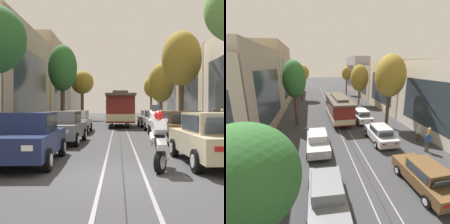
{
  "view_description": "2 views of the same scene",
  "coord_description": "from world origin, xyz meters",
  "views": [
    {
      "loc": [
        -0.13,
        -7.42,
        1.7
      ],
      "look_at": [
        -0.79,
        24.78,
        1.34
      ],
      "focal_mm": 47.54,
      "sensor_mm": 36.0,
      "label": 1
    },
    {
      "loc": [
        -3.4,
        0.34,
        7.02
      ],
      "look_at": [
        0.0,
        21.25,
        1.0
      ],
      "focal_mm": 26.4,
      "sensor_mm": 36.0,
      "label": 2
    }
  ],
  "objects": [
    {
      "name": "parked_car_beige_near_right",
      "position": [
        2.78,
        1.72,
        0.8
      ],
      "size": [
        2.1,
        4.4,
        1.58
      ],
      "color": "#C1B28E",
      "rests_on": "ground"
    },
    {
      "name": "parked_car_white_fourth_right",
      "position": [
        2.81,
        19.95,
        0.8
      ],
      "size": [
        2.13,
        4.42,
        1.58
      ],
      "color": "silver",
      "rests_on": "ground"
    },
    {
      "name": "street_tree_kerb_left_second",
      "position": [
        -5.29,
        20.03,
        5.42
      ],
      "size": [
        2.68,
        2.69,
        7.65
      ],
      "color": "#4C3826",
      "rests_on": "ground"
    },
    {
      "name": "trolley_track_rails",
      "position": [
        0.0,
        25.37,
        0.0
      ],
      "size": [
        1.14,
        62.74,
        0.01
      ],
      "color": "gray",
      "rests_on": "ground"
    },
    {
      "name": "street_tree_kerb_left_mid",
      "position": [
        -5.36,
        35.77,
        5.46
      ],
      "size": [
        3.29,
        3.15,
        7.23
      ],
      "color": "brown",
      "rests_on": "ground"
    },
    {
      "name": "street_tree_kerb_right_second",
      "position": [
        5.19,
        17.57,
        5.86
      ],
      "size": [
        3.3,
        3.48,
        8.22
      ],
      "color": "#4C3826",
      "rests_on": "ground"
    },
    {
      "name": "parked_car_navy_near_left",
      "position": [
        -2.97,
        1.82,
        0.8
      ],
      "size": [
        2.12,
        4.41,
        1.58
      ],
      "color": "#19234C",
      "rests_on": "ground"
    },
    {
      "name": "pedestrian_crossing_far",
      "position": [
        6.53,
        13.46,
        0.91
      ],
      "size": [
        0.55,
        0.36,
        1.61
      ],
      "color": "#4C4233",
      "rests_on": "ground"
    },
    {
      "name": "building_facade_left",
      "position": [
        -10.27,
        27.12,
        4.51
      ],
      "size": [
        5.7,
        54.44,
        10.54
      ],
      "color": "beige",
      "rests_on": "ground"
    },
    {
      "name": "cable_car_trolley",
      "position": [
        -0.0,
        20.89,
        1.66
      ],
      "size": [
        2.75,
        9.17,
        3.28
      ],
      "color": "maroon",
      "rests_on": "ground"
    },
    {
      "name": "parked_car_brown_second_right",
      "position": [
        2.99,
        7.69,
        0.8
      ],
      "size": [
        2.15,
        4.42,
        1.58
      ],
      "color": "brown",
      "rests_on": "ground"
    },
    {
      "name": "street_tree_kerb_right_fourth",
      "position": [
        5.17,
        40.15,
        5.08
      ],
      "size": [
        2.3,
        2.15,
        6.77
      ],
      "color": "brown",
      "rests_on": "ground"
    },
    {
      "name": "parked_car_grey_second_left",
      "position": [
        -2.86,
        7.12,
        0.8
      ],
      "size": [
        2.06,
        4.39,
        1.58
      ],
      "color": "slate",
      "rests_on": "ground"
    },
    {
      "name": "pedestrian_on_right_pavement",
      "position": [
        6.84,
        12.49,
        0.96
      ],
      "size": [
        0.55,
        0.36,
        1.7
      ],
      "color": "#282D38",
      "rests_on": "ground"
    },
    {
      "name": "ground_plane",
      "position": [
        0.0,
        21.89,
        0.0
      ],
      "size": [
        160.0,
        160.0,
        0.0
      ],
      "primitive_type": "plane",
      "color": "#38383A"
    },
    {
      "name": "motorcycle_with_rider",
      "position": [
        0.97,
        0.78,
        0.95
      ],
      "size": [
        0.5,
        1.86,
        1.81
      ],
      "color": "black",
      "rests_on": "ground"
    },
    {
      "name": "building_facade_right",
      "position": [
        10.25,
        23.32,
        4.33
      ],
      "size": [
        5.91,
        54.44,
        10.48
      ],
      "color": "gray",
      "rests_on": "ground"
    },
    {
      "name": "pedestrian_on_left_pavement",
      "position": [
        5.98,
        11.46,
        0.99
      ],
      "size": [
        0.55,
        0.4,
        1.74
      ],
      "color": "#4C4233",
      "rests_on": "ground"
    },
    {
      "name": "parked_car_silver_mid_left",
      "position": [
        -3.04,
        13.28,
        0.8
      ],
      "size": [
        2.02,
        4.37,
        1.58
      ],
      "color": "#B7B7BC",
      "rests_on": "ground"
    },
    {
      "name": "street_tree_kerb_right_mid",
      "position": [
        5.14,
        29.12,
        4.81
      ],
      "size": [
        3.17,
        2.93,
        7.19
      ],
      "color": "brown",
      "rests_on": "ground"
    },
    {
      "name": "parked_car_silver_mid_right",
      "position": [
        2.86,
        13.94,
        0.8
      ],
      "size": [
        2.0,
        4.36,
        1.58
      ],
      "color": "#B7B7BC",
      "rests_on": "ground"
    }
  ]
}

